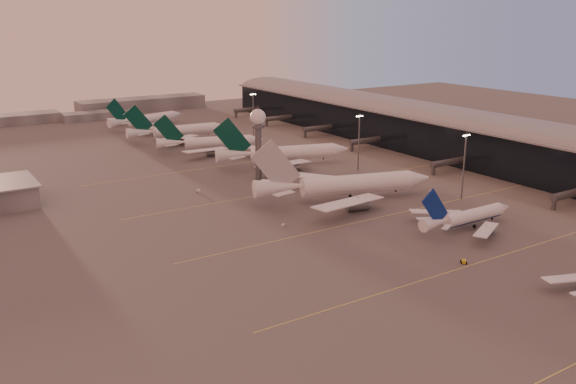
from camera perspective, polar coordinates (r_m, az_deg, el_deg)
ground at (r=164.21m, az=17.32°, el=-8.36°), size 700.00×700.00×0.00m
taxiway_markings at (r=220.27m, az=11.36°, el=-1.58°), size 180.00×185.25×0.02m
terminal at (r=308.82m, az=15.02°, el=5.31°), size 57.00×362.00×23.04m
radar_tower at (r=250.30m, az=-2.82°, el=5.81°), size 6.40×6.40×31.10m
mast_b at (r=233.63m, az=16.16°, el=2.61°), size 3.60×0.56×25.00m
mast_c at (r=268.78m, az=6.65°, el=4.88°), size 3.60×0.56×25.00m
mast_d at (r=341.03m, az=-3.27°, el=7.39°), size 3.60×0.56×25.00m
distant_horizon at (r=439.99m, az=-16.66°, el=7.45°), size 165.00×37.50×9.00m
narrowbody_mid at (r=204.31m, az=16.43°, el=-2.42°), size 40.73×32.56×15.93m
widebody_white at (r=226.59m, az=5.40°, el=0.30°), size 68.21×53.89×24.65m
greentail_a at (r=278.57m, az=-0.30°, el=3.37°), size 62.19×49.53×23.18m
greentail_b at (r=309.32m, az=-7.22°, el=4.43°), size 52.60×41.84×19.71m
greentail_c at (r=341.73m, az=-10.17°, el=5.46°), size 57.38×46.15×20.85m
greentail_d at (r=385.35m, az=-13.04°, el=6.48°), size 52.90×42.10×19.80m
gsv_tug_mid at (r=176.61m, az=16.11°, el=-6.29°), size 4.28×4.03×1.06m
gsv_truck_b at (r=227.88m, az=19.18°, el=-1.27°), size 6.16×3.37×2.36m
gsv_truck_c at (r=198.35m, az=-0.35°, el=-2.98°), size 4.97×2.60×1.91m
gsv_catering_b at (r=240.89m, az=13.32°, el=0.40°), size 5.61×2.83×4.52m
gsv_tug_far at (r=241.94m, az=-0.16°, el=0.50°), size 3.95×4.49×1.10m
gsv_truck_d at (r=238.38m, az=-8.45°, el=0.26°), size 2.90×6.44×2.52m
gsv_tug_hangar at (r=312.92m, az=0.28°, el=4.14°), size 3.70×2.44×1.00m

